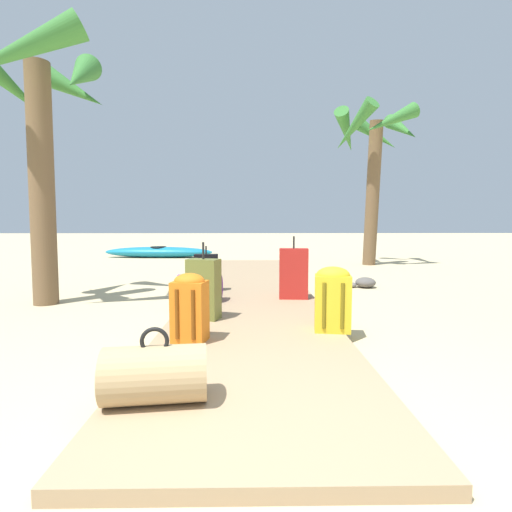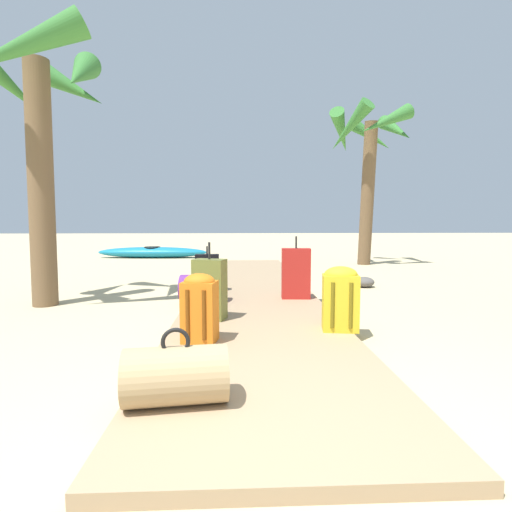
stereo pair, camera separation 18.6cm
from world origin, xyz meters
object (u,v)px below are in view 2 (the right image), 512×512
object	(u,v)px
kayak	(152,252)
duffel_bag_tan	(176,375)
palm_tree_near_left	(32,102)
duffel_bag_purple	(202,288)
suitcase_black	(207,273)
suitcase_olive	(210,289)
palm_tree_far_right	(368,149)
backpack_orange	(200,306)
suitcase_red	(296,273)
backpack_yellow	(340,297)

from	to	relation	value
kayak	duffel_bag_tan	bearing A→B (deg)	-77.34
duffel_bag_tan	palm_tree_near_left	world-z (taller)	palm_tree_near_left
duffel_bag_purple	suitcase_black	distance (m)	0.72
suitcase_olive	palm_tree_far_right	size ratio (longest dim) A/B	0.21
duffel_bag_purple	backpack_orange	world-z (taller)	backpack_orange
duffel_bag_purple	suitcase_red	bearing A→B (deg)	5.52
suitcase_red	duffel_bag_tan	distance (m)	3.25
backpack_orange	palm_tree_far_right	distance (m)	7.77
palm_tree_far_right	kayak	world-z (taller)	palm_tree_far_right
suitcase_olive	palm_tree_far_right	world-z (taller)	palm_tree_far_right
suitcase_olive	kayak	world-z (taller)	suitcase_olive
backpack_yellow	suitcase_black	distance (m)	2.59
suitcase_red	palm_tree_near_left	size ratio (longest dim) A/B	0.24
suitcase_red	duffel_bag_purple	size ratio (longest dim) A/B	1.41
suitcase_black	palm_tree_near_left	bearing A→B (deg)	-166.31
palm_tree_far_right	kayak	xyz separation A→B (m)	(-5.78, 2.27, -2.71)
backpack_yellow	suitcase_olive	bearing A→B (deg)	158.97
suitcase_black	palm_tree_far_right	world-z (taller)	palm_tree_far_right
palm_tree_near_left	backpack_yellow	bearing A→B (deg)	-24.78
suitcase_red	backpack_orange	distance (m)	2.18
suitcase_red	duffel_bag_tan	size ratio (longest dim) A/B	1.35
backpack_yellow	backpack_orange	bearing A→B (deg)	-166.75
suitcase_olive	kayak	distance (m)	8.27
suitcase_black	palm_tree_near_left	size ratio (longest dim) A/B	0.19
duffel_bag_tan	palm_tree_near_left	size ratio (longest dim) A/B	0.17
backpack_orange	palm_tree_near_left	world-z (taller)	palm_tree_near_left
duffel_bag_purple	suitcase_olive	bearing A→B (deg)	-80.32
backpack_yellow	duffel_bag_purple	xyz separation A→B (m)	(-1.43, 1.45, -0.15)
duffel_bag_purple	kayak	bearing A→B (deg)	106.86
duffel_bag_tan	palm_tree_near_left	distance (m)	4.51
duffel_bag_purple	backpack_orange	distance (m)	1.77
backpack_orange	suitcase_olive	size ratio (longest dim) A/B	0.73
suitcase_red	duffel_bag_purple	xyz separation A→B (m)	(-1.24, -0.12, -0.16)
suitcase_olive	suitcase_black	bearing A→B (deg)	95.24
duffel_bag_tan	duffel_bag_purple	bearing A→B (deg)	92.17
backpack_yellow	duffel_bag_tan	xyz separation A→B (m)	(-1.32, -1.47, -0.16)
suitcase_red	suitcase_olive	size ratio (longest dim) A/B	1.02
suitcase_black	duffel_bag_tan	bearing A→B (deg)	-88.43
suitcase_black	palm_tree_far_right	distance (m)	5.97
palm_tree_near_left	kayak	xyz separation A→B (m)	(0.02, 6.78, -2.45)
suitcase_red	palm_tree_far_right	world-z (taller)	palm_tree_far_right
suitcase_red	duffel_bag_tan	bearing A→B (deg)	-110.29
duffel_bag_purple	suitcase_olive	distance (m)	0.99
suitcase_red	suitcase_black	size ratio (longest dim) A/B	1.25
palm_tree_near_left	palm_tree_far_right	distance (m)	7.36
palm_tree_near_left	palm_tree_far_right	xyz separation A→B (m)	(5.80, 4.51, 0.26)
duffel_bag_tan	suitcase_black	bearing A→B (deg)	91.57
backpack_orange	kayak	size ratio (longest dim) A/B	0.18
suitcase_red	backpack_orange	bearing A→B (deg)	-120.38
duffel_bag_tan	duffel_bag_purple	xyz separation A→B (m)	(-0.11, 2.93, 0.01)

